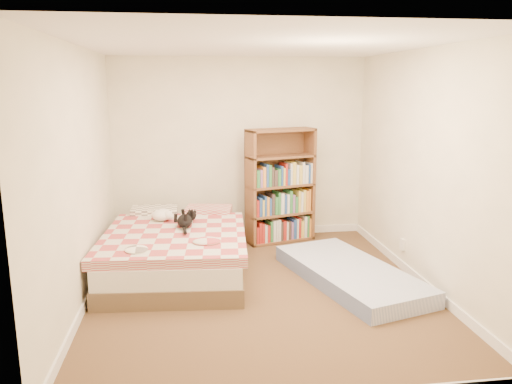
{
  "coord_description": "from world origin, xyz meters",
  "views": [
    {
      "loc": [
        -0.7,
        -4.88,
        2.12
      ],
      "look_at": [
        -0.01,
        0.3,
        1.0
      ],
      "focal_mm": 35.0,
      "sensor_mm": 36.0,
      "label": 1
    }
  ],
  "objects": [
    {
      "name": "room",
      "position": [
        0.0,
        0.0,
        1.2
      ],
      "size": [
        3.51,
        4.01,
        2.51
      ],
      "color": "#4C3920",
      "rests_on": "ground"
    },
    {
      "name": "bed",
      "position": [
        -0.88,
        0.71,
        0.26
      ],
      "size": [
        1.69,
        2.23,
        0.57
      ],
      "rotation": [
        0.0,
        0.0,
        -0.07
      ],
      "color": "brown",
      "rests_on": "room"
    },
    {
      "name": "bookshelf",
      "position": [
        0.52,
        1.7,
        0.57
      ],
      "size": [
        1.02,
        0.57,
        1.56
      ],
      "rotation": [
        0.0,
        0.0,
        0.29
      ],
      "color": "brown",
      "rests_on": "room"
    },
    {
      "name": "floor_mattress",
      "position": [
        1.01,
        0.1,
        0.09
      ],
      "size": [
        1.37,
        2.09,
        0.17
      ],
      "primitive_type": "cube",
      "rotation": [
        0.0,
        0.0,
        0.29
      ],
      "color": "#6679AA",
      "rests_on": "room"
    },
    {
      "name": "black_cat",
      "position": [
        -0.78,
        0.81,
        0.58
      ],
      "size": [
        0.31,
        0.67,
        0.15
      ],
      "rotation": [
        0.0,
        0.0,
        -0.36
      ],
      "color": "black",
      "rests_on": "bed"
    },
    {
      "name": "white_dog",
      "position": [
        -1.05,
        1.08,
        0.58
      ],
      "size": [
        0.28,
        0.29,
        0.13
      ],
      "rotation": [
        0.0,
        0.0,
        0.03
      ],
      "color": "white",
      "rests_on": "bed"
    }
  ]
}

